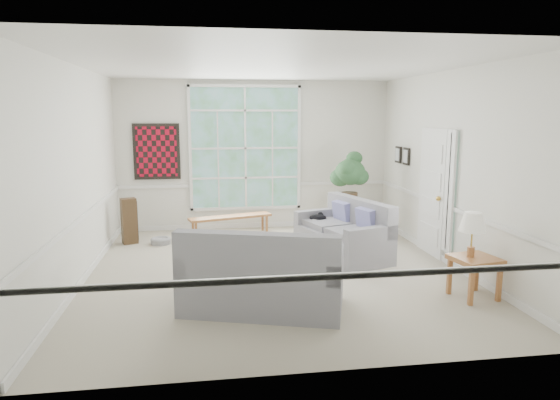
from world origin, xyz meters
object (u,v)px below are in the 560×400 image
at_px(loveseat_front, 263,267).
at_px(coffee_table, 254,257).
at_px(loveseat_right, 342,229).
at_px(side_table, 474,277).
at_px(end_table, 348,220).

xyz_separation_m(loveseat_front, coffee_table, (0.03, 1.48, -0.31)).
bearing_deg(coffee_table, loveseat_front, -94.95).
height_order(loveseat_right, side_table, loveseat_right).
xyz_separation_m(loveseat_right, loveseat_front, (-1.54, -2.04, 0.04)).
xyz_separation_m(loveseat_right, side_table, (1.16, -2.09, -0.20)).
relative_size(loveseat_right, end_table, 3.05).
xyz_separation_m(loveseat_right, end_table, (0.54, 1.49, -0.18)).
bearing_deg(side_table, loveseat_front, 178.95).
xyz_separation_m(loveseat_front, side_table, (2.71, -0.05, -0.24)).
distance_m(loveseat_right, end_table, 1.60).
bearing_deg(loveseat_front, coffee_table, 105.91).
xyz_separation_m(coffee_table, end_table, (2.05, 2.06, 0.08)).
height_order(coffee_table, side_table, side_table).
xyz_separation_m(loveseat_front, end_table, (2.09, 3.54, -0.23)).
bearing_deg(end_table, loveseat_front, -120.54).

